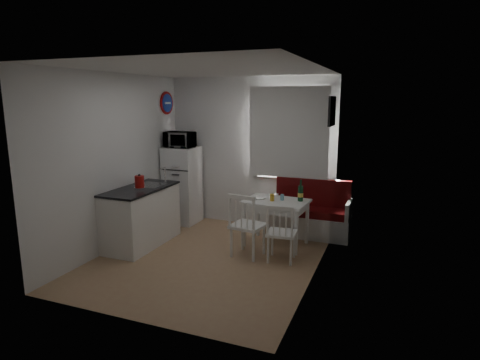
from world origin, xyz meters
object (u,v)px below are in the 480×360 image
Objects in this scene: bench at (310,217)px; wine_bottle at (301,190)px; chair_right at (280,227)px; kitchen_counter at (142,216)px; fridge at (182,185)px; chair_left at (245,219)px; dining_table at (276,205)px; microwave at (180,140)px; kettle at (140,182)px.

bench is 3.94× the size of wine_bottle.
chair_right is 1.35× the size of wine_bottle.
fridge is at bearing 89.10° from kitchen_counter.
chair_left is at bearing -35.46° from fridge.
wine_bottle is (2.26, -0.42, 0.18)m from fridge.
bench is 0.81m from dining_table.
kitchen_counter is 1.02× the size of bench.
chair_left is 0.36× the size of fridge.
wine_bottle is at bearing 59.76° from chair_left.
kitchen_counter is at bearing -149.95° from bench.
kitchen_counter is at bearing 176.23° from chair_right.
dining_table is 0.44m from wine_bottle.
dining_table is 1.99× the size of microwave.
fridge is 2.31m from wine_bottle.
dining_table is 3.01× the size of wine_bottle.
microwave reaches higher than chair_left.
wine_bottle is (2.23, 0.91, -0.14)m from kettle.
fridge is 6.26× the size of kettle.
microwave is (-2.32, -0.16, 1.21)m from bench.
kettle is at bearing 178.50° from chair_right.
wine_bottle is (0.10, 0.76, 0.36)m from chair_right.
kettle reaches higher than chair_left.
kitchen_counter is 2.64× the size of chair_left.
bench is 2.92× the size of chair_right.
dining_table is at bearing -13.77° from microwave.
microwave is 1.38m from kettle.
kettle is at bearing -167.18° from chair_left.
fridge reaches higher than bench.
chair_right is at bearing -97.54° from wine_bottle.
kettle is at bearing -88.71° from fridge.
kitchen_counter is 1.60m from microwave.
bench is 2.61× the size of microwave.
chair_right is at bearing 4.11° from kettle.
kitchen_counter is 2.07m from dining_table.
bench reaches higher than chair_right.
microwave reaches higher than wine_bottle.
microwave reaches higher than fridge.
fridge is (-1.66, 1.18, 0.11)m from chair_left.
bench is at bearing 77.40° from chair_right.
kitchen_counter reaches higher than wine_bottle.
fridge is at bearing -177.29° from bench.
chair_left is 2.22m from microwave.
kitchen_counter is 1.33× the size of dining_table.
microwave is (0.02, 1.19, 1.06)m from kitchen_counter.
wine_bottle reaches higher than chair_left.
chair_left is 0.50m from chair_right.
bench is 2.36m from fridge.
bench is at bearing 61.55° from dining_table.
fridge is at bearing 91.29° from kettle.
microwave is at bearing -90.00° from fridge.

